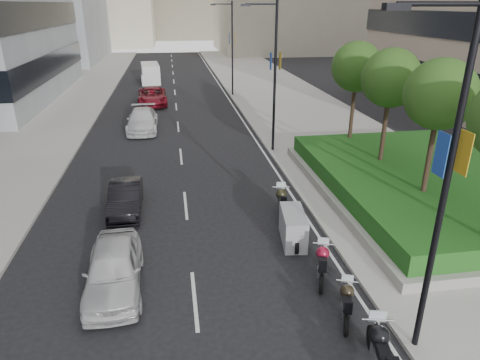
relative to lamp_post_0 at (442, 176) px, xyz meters
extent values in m
cube|color=#9E9B93|center=(4.86, 29.00, -4.99)|extent=(10.00, 100.00, 0.15)
cube|color=#9E9B93|center=(-16.14, 29.00, -4.99)|extent=(8.00, 100.00, 0.15)
cube|color=silver|center=(-0.44, 29.00, -5.06)|extent=(0.12, 100.00, 0.01)
cube|color=silver|center=(-5.64, 29.00, -5.06)|extent=(0.12, 100.00, 0.01)
cube|color=gray|center=(5.86, 9.00, -4.72)|extent=(10.00, 14.00, 0.40)
cube|color=#224E16|center=(5.86, 9.00, -4.12)|extent=(9.40, 13.40, 0.80)
cylinder|color=#332319|center=(4.36, 7.00, -2.52)|extent=(0.22, 0.22, 4.00)
sphere|color=#224E18|center=(4.36, 7.00, 0.38)|extent=(2.80, 2.80, 2.80)
cylinder|color=#332319|center=(4.36, 11.00, -2.52)|extent=(0.22, 0.22, 4.00)
sphere|color=#224E18|center=(4.36, 11.00, 0.38)|extent=(2.80, 2.80, 2.80)
cylinder|color=#332319|center=(4.36, 15.00, -2.52)|extent=(0.22, 0.22, 4.00)
sphere|color=#224E18|center=(4.36, 15.00, 0.38)|extent=(2.80, 2.80, 2.80)
cylinder|color=black|center=(0.16, 0.00, -0.57)|extent=(0.16, 0.16, 9.00)
cylinder|color=black|center=(-0.74, 0.00, 3.63)|extent=(1.80, 0.10, 0.10)
cube|color=black|center=(-1.64, 0.00, 3.58)|extent=(0.50, 0.22, 0.14)
cube|color=gold|center=(0.44, 0.00, 0.53)|extent=(0.02, 0.45, 1.00)
cube|color=#1C429C|center=(-0.12, 0.00, 0.53)|extent=(0.02, 0.45, 1.00)
cylinder|color=black|center=(0.16, 17.00, -0.57)|extent=(0.16, 0.16, 9.00)
cylinder|color=black|center=(-0.74, 17.00, 3.63)|extent=(1.80, 0.10, 0.10)
cube|color=black|center=(-1.64, 17.00, 3.58)|extent=(0.50, 0.22, 0.14)
cube|color=gold|center=(0.44, 17.00, 0.53)|extent=(0.02, 0.45, 1.00)
cube|color=#1C429C|center=(-0.12, 17.00, 0.53)|extent=(0.02, 0.45, 1.00)
cylinder|color=black|center=(0.16, 35.00, -0.57)|extent=(0.16, 0.16, 9.00)
cylinder|color=black|center=(-0.74, 35.00, 3.63)|extent=(1.80, 0.10, 0.10)
cube|color=black|center=(-1.64, 35.00, 3.58)|extent=(0.50, 0.22, 0.14)
cube|color=gold|center=(0.44, 35.00, 0.53)|extent=(0.02, 0.45, 1.00)
cube|color=#1C429C|center=(-0.12, 35.00, 0.53)|extent=(0.02, 0.45, 1.00)
cylinder|color=black|center=(-1.03, 0.17, -4.72)|extent=(0.28, 0.69, 0.68)
cube|color=silver|center=(-1.23, -0.74, -4.54)|extent=(0.53, 0.99, 0.46)
sphere|color=black|center=(-1.15, -0.38, -4.12)|extent=(0.53, 0.53, 0.53)
cube|color=black|center=(-1.31, -1.06, -4.18)|extent=(0.48, 0.87, 0.18)
cylinder|color=silver|center=(-1.09, -0.09, -3.88)|extent=(0.81, 0.23, 0.06)
cylinder|color=black|center=(-1.49, 0.79, -4.79)|extent=(0.29, 0.55, 0.55)
cylinder|color=black|center=(-0.99, 2.12, -4.79)|extent=(0.29, 0.55, 0.55)
cube|color=silver|center=(-1.26, 1.41, -4.64)|extent=(0.51, 0.80, 0.37)
sphere|color=black|center=(-1.15, 1.69, -4.30)|extent=(0.43, 0.43, 0.43)
cube|color=black|center=(-1.35, 1.16, -4.36)|extent=(0.47, 0.71, 0.14)
cylinder|color=silver|center=(-1.07, 1.91, -4.11)|extent=(0.63, 0.27, 0.04)
cylinder|color=black|center=(-1.56, 2.75, -4.77)|extent=(0.31, 0.60, 0.60)
cylinder|color=black|center=(-1.03, 4.20, -4.77)|extent=(0.31, 0.60, 0.60)
cube|color=silver|center=(-1.31, 3.43, -4.60)|extent=(0.55, 0.87, 0.41)
sphere|color=maroon|center=(-1.20, 3.73, -4.23)|extent=(0.46, 0.46, 0.46)
cube|color=black|center=(-1.41, 3.15, -4.29)|extent=(0.50, 0.77, 0.15)
cylinder|color=silver|center=(-1.12, 3.97, -4.02)|extent=(0.69, 0.29, 0.05)
cylinder|color=black|center=(-1.71, 5.20, -4.76)|extent=(0.20, 0.63, 0.62)
cylinder|color=black|center=(-1.51, 6.78, -4.76)|extent=(0.20, 0.63, 0.62)
cube|color=gray|center=(-1.61, 5.99, -4.42)|extent=(1.10, 2.18, 1.24)
cylinder|color=black|center=(-1.60, 7.53, -4.75)|extent=(0.22, 0.64, 0.63)
cylinder|color=black|center=(-1.34, 9.14, -4.75)|extent=(0.22, 0.64, 0.63)
cube|color=silver|center=(-1.48, 8.28, -4.58)|extent=(0.44, 0.90, 0.43)
sphere|color=black|center=(-1.42, 8.61, -4.19)|extent=(0.49, 0.49, 0.49)
cube|color=black|center=(-1.52, 7.98, -4.25)|extent=(0.40, 0.80, 0.16)
cylinder|color=silver|center=(-1.38, 8.88, -3.97)|extent=(0.75, 0.17, 0.05)
imported|color=silver|center=(-8.17, 4.02, -4.31)|extent=(1.93, 4.47, 1.50)
imported|color=black|center=(-8.30, 9.84, -4.42)|extent=(1.43, 3.94, 1.29)
imported|color=silver|center=(-8.24, 23.39, -4.30)|extent=(2.14, 5.26, 1.53)
imported|color=maroon|center=(-7.77, 32.24, -4.29)|extent=(2.82, 5.69, 1.55)
cube|color=white|center=(-8.33, 44.83, -3.98)|extent=(2.37, 5.29, 2.16)
cube|color=white|center=(-8.33, 42.87, -4.50)|extent=(2.05, 1.39, 1.13)
cylinder|color=black|center=(-9.16, 42.98, -4.70)|extent=(0.26, 0.72, 0.72)
cylinder|color=black|center=(-7.51, 42.98, -4.70)|extent=(0.26, 0.72, 0.72)
cylinder|color=black|center=(-9.16, 46.48, -4.70)|extent=(0.26, 0.72, 0.72)
cylinder|color=black|center=(-7.51, 46.48, -4.70)|extent=(0.26, 0.72, 0.72)
camera|label=1|loc=(-5.97, -8.19, 3.63)|focal=32.00mm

